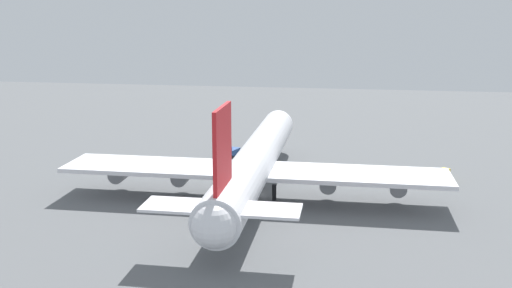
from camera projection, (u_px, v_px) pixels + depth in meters
The scene contains 5 objects.
ground_plane at pixel (256, 194), 99.81m from camera, with size 268.43×268.43×0.00m, color slate.
cargo_airplane at pixel (256, 161), 98.19m from camera, with size 67.11×62.36×19.14m.
fuel_truck at pixel (439, 174), 107.89m from camera, with size 4.27×4.34×2.22m.
baggage_tug at pixel (229, 152), 123.26m from camera, with size 5.75×3.82×2.56m.
safety_cone_nose at pixel (276, 150), 128.84m from camera, with size 0.49×0.49×0.70m, color orange.
Camera 1 is at (-94.12, -15.06, 30.77)m, focal length 41.59 mm.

